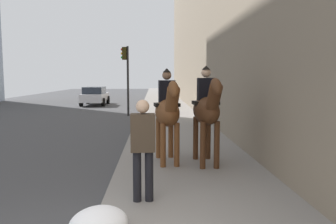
# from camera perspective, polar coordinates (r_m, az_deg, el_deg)

# --- Properties ---
(mounted_horse_near) EXTENTS (2.15, 0.71, 2.28)m
(mounted_horse_near) POSITION_cam_1_polar(r_m,az_deg,el_deg) (8.00, -0.07, 0.19)
(mounted_horse_near) COLOR brown
(mounted_horse_near) RESTS_ON sidewalk_slab
(mounted_horse_far) EXTENTS (2.15, 0.64, 2.34)m
(mounted_horse_far) POSITION_cam_1_polar(r_m,az_deg,el_deg) (7.90, 6.60, 0.46)
(mounted_horse_far) COLOR #4C2B16
(mounted_horse_far) RESTS_ON sidewalk_slab
(pedestrian_greeting) EXTENTS (0.28, 0.41, 1.70)m
(pedestrian_greeting) POSITION_cam_1_polar(r_m,az_deg,el_deg) (5.55, -4.29, -5.38)
(pedestrian_greeting) COLOR black
(pedestrian_greeting) RESTS_ON sidewalk_slab
(car_near_lane) EXTENTS (4.18, 1.88, 1.44)m
(car_near_lane) POSITION_cam_1_polar(r_m,az_deg,el_deg) (26.96, -12.32, 2.78)
(car_near_lane) COLOR silver
(car_near_lane) RESTS_ON ground
(traffic_light_near_curb) EXTENTS (0.20, 0.44, 3.91)m
(traffic_light_near_curb) POSITION_cam_1_polar(r_m,az_deg,el_deg) (19.04, -7.12, 7.18)
(traffic_light_near_curb) COLOR black
(traffic_light_near_curb) RESTS_ON ground
(snow_pile_near) EXTENTS (0.99, 0.76, 0.34)m
(snow_pile_near) POSITION_cam_1_polar(r_m,az_deg,el_deg) (4.66, -11.72, -18.13)
(snow_pile_near) COLOR white
(snow_pile_near) RESTS_ON sidewalk_slab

